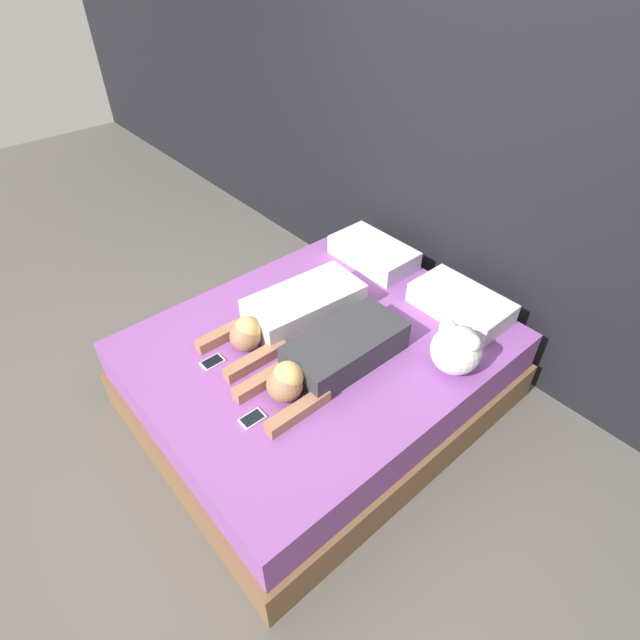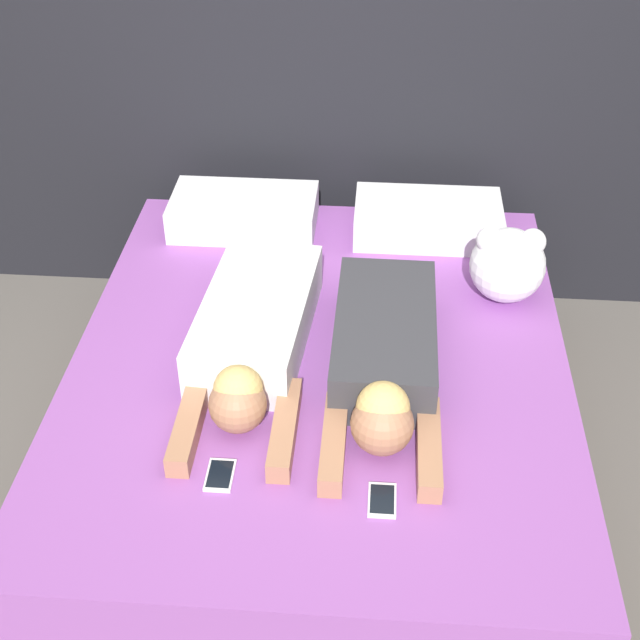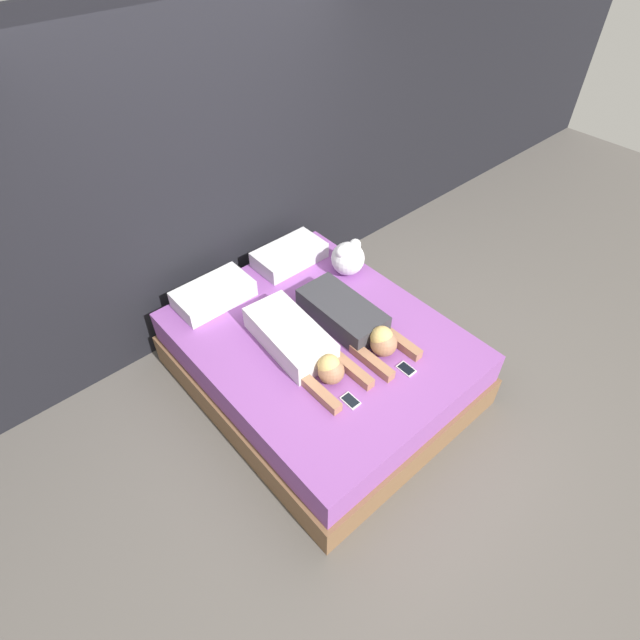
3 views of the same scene
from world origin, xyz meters
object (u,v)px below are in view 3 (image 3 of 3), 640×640
Objects in this scene: pillow_head_left at (214,294)px; person_right at (352,320)px; person_left at (299,343)px; pillow_head_right at (289,255)px; cell_phone_left at (350,401)px; plush_toy at (348,258)px; cell_phone_right at (406,369)px; bed at (320,359)px.

pillow_head_left is 0.60× the size of person_right.
person_left reaches higher than pillow_head_left.
person_left reaches higher than pillow_head_right.
pillow_head_left is 4.71× the size of cell_phone_left.
person_right is at bearing -99.79° from pillow_head_right.
person_right is at bearing -57.58° from pillow_head_left.
plush_toy is at bearing 26.09° from person_left.
cell_phone_right is (-0.15, -1.47, -0.06)m from pillow_head_right.
cell_phone_left is at bearing -84.67° from pillow_head_left.
cell_phone_left and cell_phone_right have the same top height.
bed is at bearing 7.87° from person_left.
bed is 2.04× the size of person_left.
person_left is 8.22× the size of cell_phone_left.
plush_toy is (1.04, -0.43, 0.08)m from pillow_head_left.
pillow_head_right is 2.05× the size of plush_toy.
person_right reaches higher than person_left.
person_right reaches higher than pillow_head_right.
pillow_head_right is 4.71× the size of cell_phone_left.
person_left is (0.16, -0.86, 0.02)m from pillow_head_left.
bed is 16.74× the size of cell_phone_left.
cell_phone_left is 1.34m from plush_toy.
person_right is (0.22, -0.11, 0.37)m from bed.
pillow_head_right is 1.55m from cell_phone_left.
bed is 7.29× the size of plush_toy.
person_right is 7.83× the size of cell_phone_left.
person_left is 8.22× the size of cell_phone_right.
pillow_head_right is 4.71× the size of cell_phone_right.
cell_phone_right is at bearing -67.64° from pillow_head_left.
cell_phone_left is (-0.47, -0.47, -0.09)m from person_right.
cell_phone_right is at bearing -112.39° from plush_toy.
person_right is at bearing -10.36° from person_left.
plush_toy reaches higher than person_left.
pillow_head_left reaches higher than cell_phone_right.
cell_phone_right is at bearing -53.69° from person_left.
cell_phone_right is (0.61, -1.47, -0.06)m from pillow_head_left.
bed is 2.14× the size of person_right.
pillow_head_right is at bearing 54.92° from person_left.
plush_toy is at bearing 31.38° from bed.
pillow_head_right is at bearing 80.21° from person_right.
person_left is at bearing -172.13° from bed.
bed is at bearing -114.62° from pillow_head_right.
person_right reaches higher than cell_phone_left.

